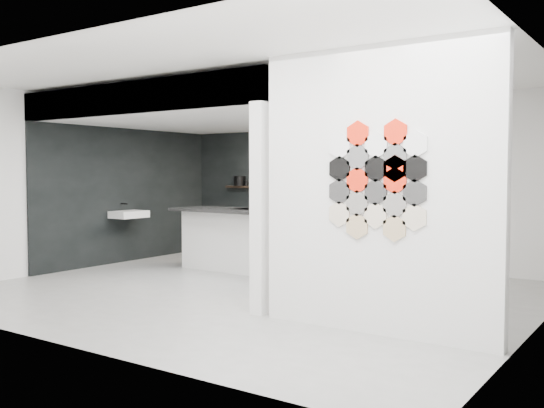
{
  "coord_description": "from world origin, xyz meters",
  "views": [
    {
      "loc": [
        4.7,
        -6.43,
        1.58
      ],
      "look_at": [
        0.1,
        0.3,
        1.15
      ],
      "focal_mm": 40.0,
      "sensor_mm": 36.0,
      "label": 1
    }
  ],
  "objects_px": {
    "kettle": "(352,183)",
    "stockpot": "(240,181)",
    "glass_vase": "(360,183)",
    "bottle_dark": "(269,182)",
    "wall_basin": "(129,214)",
    "glass_bowl": "(360,184)",
    "partition_panel": "(377,191)",
    "utensil_cup": "(247,183)",
    "kitchen_island": "(232,238)"
  },
  "relations": [
    {
      "from": "kettle",
      "to": "stockpot",
      "type": "bearing_deg",
      "value": 168.54
    },
    {
      "from": "glass_vase",
      "to": "bottle_dark",
      "type": "bearing_deg",
      "value": 180.0
    },
    {
      "from": "wall_basin",
      "to": "glass_bowl",
      "type": "xyz_separation_m",
      "value": [
        3.39,
        2.07,
        0.53
      ]
    },
    {
      "from": "stockpot",
      "to": "bottle_dark",
      "type": "distance_m",
      "value": 0.69
    },
    {
      "from": "wall_basin",
      "to": "partition_panel",
      "type": "bearing_deg",
      "value": -18.23
    },
    {
      "from": "partition_panel",
      "to": "utensil_cup",
      "type": "xyz_separation_m",
      "value": [
        -4.47,
        3.87,
        -0.03
      ]
    },
    {
      "from": "wall_basin",
      "to": "glass_vase",
      "type": "xyz_separation_m",
      "value": [
        3.39,
        2.07,
        0.55
      ]
    },
    {
      "from": "stockpot",
      "to": "bottle_dark",
      "type": "relative_size",
      "value": 1.53
    },
    {
      "from": "wall_basin",
      "to": "bottle_dark",
      "type": "distance_m",
      "value": 2.62
    },
    {
      "from": "kettle",
      "to": "bottle_dark",
      "type": "relative_size",
      "value": 1.11
    },
    {
      "from": "wall_basin",
      "to": "kettle",
      "type": "relative_size",
      "value": 3.64
    },
    {
      "from": "partition_panel",
      "to": "glass_vase",
      "type": "relative_size",
      "value": 18.65
    },
    {
      "from": "wall_basin",
      "to": "bottle_dark",
      "type": "height_order",
      "value": "bottle_dark"
    },
    {
      "from": "wall_basin",
      "to": "stockpot",
      "type": "relative_size",
      "value": 2.64
    },
    {
      "from": "wall_basin",
      "to": "utensil_cup",
      "type": "height_order",
      "value": "utensil_cup"
    },
    {
      "from": "wall_basin",
      "to": "stockpot",
      "type": "xyz_separation_m",
      "value": [
        0.84,
        2.07,
        0.56
      ]
    },
    {
      "from": "kettle",
      "to": "bottle_dark",
      "type": "height_order",
      "value": "bottle_dark"
    },
    {
      "from": "kitchen_island",
      "to": "utensil_cup",
      "type": "xyz_separation_m",
      "value": [
        -0.93,
        1.64,
        0.86
      ]
    },
    {
      "from": "kettle",
      "to": "utensil_cup",
      "type": "relative_size",
      "value": 1.58
    },
    {
      "from": "kettle",
      "to": "bottle_dark",
      "type": "bearing_deg",
      "value": 168.54
    },
    {
      "from": "kitchen_island",
      "to": "glass_bowl",
      "type": "xyz_separation_m",
      "value": [
        1.46,
        1.64,
        0.86
      ]
    },
    {
      "from": "bottle_dark",
      "to": "partition_panel",
      "type": "bearing_deg",
      "value": -44.46
    },
    {
      "from": "wall_basin",
      "to": "glass_bowl",
      "type": "relative_size",
      "value": 3.89
    },
    {
      "from": "partition_panel",
      "to": "kitchen_island",
      "type": "relative_size",
      "value": 1.47
    },
    {
      "from": "partition_panel",
      "to": "stockpot",
      "type": "bearing_deg",
      "value": 140.13
    },
    {
      "from": "partition_panel",
      "to": "stockpot",
      "type": "distance_m",
      "value": 6.03
    },
    {
      "from": "stockpot",
      "to": "glass_vase",
      "type": "bearing_deg",
      "value": 0.0
    },
    {
      "from": "glass_bowl",
      "to": "glass_vase",
      "type": "bearing_deg",
      "value": 0.0
    },
    {
      "from": "bottle_dark",
      "to": "kitchen_island",
      "type": "bearing_deg",
      "value": -76.27
    },
    {
      "from": "kitchen_island",
      "to": "stockpot",
      "type": "distance_m",
      "value": 2.16
    },
    {
      "from": "kitchen_island",
      "to": "bottle_dark",
      "type": "bearing_deg",
      "value": 105.26
    },
    {
      "from": "bottle_dark",
      "to": "wall_basin",
      "type": "bearing_deg",
      "value": -126.46
    },
    {
      "from": "partition_panel",
      "to": "glass_vase",
      "type": "xyz_separation_m",
      "value": [
        -2.08,
        3.87,
        -0.0
      ]
    },
    {
      "from": "kitchen_island",
      "to": "stockpot",
      "type": "height_order",
      "value": "kitchen_island"
    },
    {
      "from": "glass_vase",
      "to": "kettle",
      "type": "bearing_deg",
      "value": 180.0
    },
    {
      "from": "wall_basin",
      "to": "utensil_cup",
      "type": "distance_m",
      "value": 2.35
    },
    {
      "from": "partition_panel",
      "to": "wall_basin",
      "type": "bearing_deg",
      "value": 161.77
    },
    {
      "from": "wall_basin",
      "to": "stockpot",
      "type": "bearing_deg",
      "value": 67.93
    },
    {
      "from": "glass_bowl",
      "to": "glass_vase",
      "type": "xyz_separation_m",
      "value": [
        0.0,
        0.0,
        0.02
      ]
    },
    {
      "from": "glass_bowl",
      "to": "bottle_dark",
      "type": "relative_size",
      "value": 1.04
    },
    {
      "from": "bottle_dark",
      "to": "utensil_cup",
      "type": "distance_m",
      "value": 0.53
    },
    {
      "from": "utensil_cup",
      "to": "kettle",
      "type": "bearing_deg",
      "value": 0.0
    },
    {
      "from": "partition_panel",
      "to": "bottle_dark",
      "type": "height_order",
      "value": "partition_panel"
    },
    {
      "from": "partition_panel",
      "to": "kettle",
      "type": "bearing_deg",
      "value": 119.94
    },
    {
      "from": "kettle",
      "to": "utensil_cup",
      "type": "bearing_deg",
      "value": 168.54
    },
    {
      "from": "bottle_dark",
      "to": "utensil_cup",
      "type": "xyz_separation_m",
      "value": [
        -0.53,
        0.0,
        -0.02
      ]
    },
    {
      "from": "kitchen_island",
      "to": "glass_bowl",
      "type": "relative_size",
      "value": 12.33
    },
    {
      "from": "kitchen_island",
      "to": "stockpot",
      "type": "bearing_deg",
      "value": 125.17
    },
    {
      "from": "partition_panel",
      "to": "utensil_cup",
      "type": "distance_m",
      "value": 5.91
    },
    {
      "from": "wall_basin",
      "to": "glass_bowl",
      "type": "distance_m",
      "value": 4.0
    }
  ]
}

